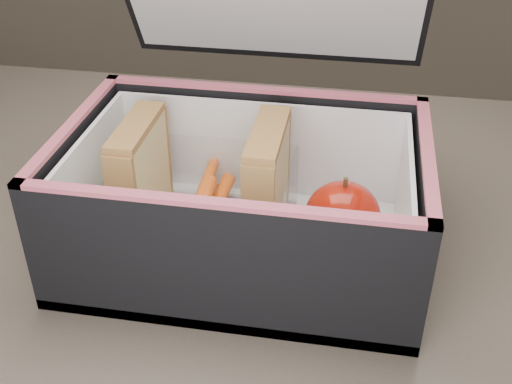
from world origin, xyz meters
TOP-DOWN VIEW (x-y plane):
  - kitchen_table at (0.00, 0.00)m, footprint 1.20×0.80m
  - lunch_bag at (0.04, 0.00)m, footprint 0.32×0.32m
  - plastic_tub at (-0.00, 0.01)m, footprint 0.17×0.12m
  - sandwich_left at (-0.06, 0.01)m, footprint 0.03×0.10m
  - sandwich_right at (0.06, 0.01)m, footprint 0.03×0.10m
  - carrot_sticks at (-0.00, 0.03)m, footprint 0.04×0.12m
  - paper_napkin at (0.12, 0.00)m, footprint 0.08×0.09m
  - red_apple at (0.13, -0.00)m, footprint 0.07×0.07m

SIDE VIEW (x-z plane):
  - kitchen_table at x=0.00m, z-range 0.28..1.03m
  - paper_napkin at x=0.12m, z-range 0.77..0.77m
  - carrot_sticks at x=0.00m, z-range 0.77..0.80m
  - plastic_tub at x=0.00m, z-range 0.77..0.83m
  - red_apple at x=0.13m, z-range 0.77..0.84m
  - lunch_bag at x=0.04m, z-range 0.67..0.97m
  - sandwich_left at x=-0.06m, z-range 0.77..0.87m
  - sandwich_right at x=0.06m, z-range 0.77..0.88m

